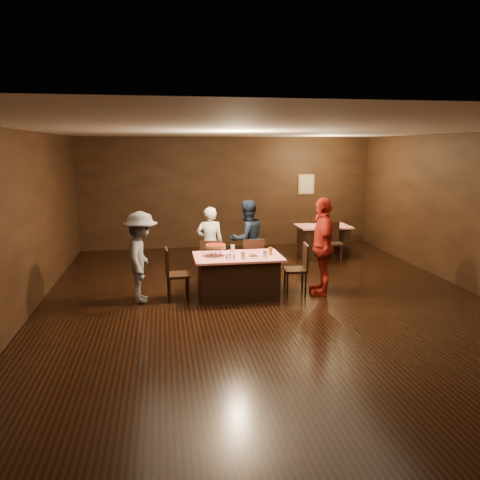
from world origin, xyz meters
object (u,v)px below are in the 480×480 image
chair_end_left (178,274)px  chair_back_near (333,242)px  plate_empty (265,252)px  diner_white_jacket (210,243)px  diner_grey_knit (141,257)px  glass_front_left (243,255)px  chair_back_far (315,233)px  diner_navy_hoodie (247,239)px  chair_far_right (251,261)px  glass_front_right (265,254)px  diner_red_shirt (322,246)px  back_table (323,240)px  chair_end_right (295,269)px  glass_back (233,249)px  main_table (238,276)px  chair_far_left (212,262)px  glass_amber (270,251)px  pizza_stand (216,246)px

chair_end_left → chair_back_near: 4.40m
chair_end_left → plate_empty: bearing=-88.3°
diner_white_jacket → diner_grey_knit: bearing=48.3°
glass_front_left → plate_empty: bearing=42.0°
chair_back_far → diner_navy_hoodie: 3.30m
chair_back_near → chair_end_left: bearing=-145.1°
chair_far_right → glass_front_right: bearing=91.1°
diner_red_shirt → back_table: bearing=173.0°
chair_end_right → glass_back: chair_end_right is taller
back_table → chair_back_near: bearing=-90.0°
chair_back_far → glass_front_left: (-2.63, -3.86, 0.37)m
back_table → glass_front_left: glass_front_left is taller
chair_back_near → diner_red_shirt: size_ratio=0.52×
main_table → diner_navy_hoodie: size_ratio=0.96×
chair_far_right → chair_back_near: (2.28, 1.51, 0.00)m
chair_end_left → glass_front_right: size_ratio=6.79×
chair_far_left → glass_front_left: chair_far_left is taller
plate_empty → chair_back_far: bearing=58.0°
back_table → chair_end_left: 4.80m
chair_end_left → diner_red_shirt: size_ratio=0.52×
chair_far_right → chair_back_far: size_ratio=1.00×
diner_white_jacket → glass_front_right: size_ratio=10.91×
diner_navy_hoodie → glass_front_left: 1.56m
chair_far_left → back_table: bearing=-132.6°
main_table → glass_front_left: (0.05, -0.30, 0.46)m
chair_far_left → diner_navy_hoodie: (0.79, 0.47, 0.35)m
chair_end_right → glass_front_left: 1.15m
glass_front_left → glass_front_right: 0.40m
glass_front_left → diner_grey_knit: bearing=171.1°
chair_end_right → chair_back_far: 3.90m
chair_far_right → glass_front_right: chair_far_right is taller
chair_far_right → glass_front_left: chair_far_right is taller
diner_white_jacket → glass_back: bearing=115.2°
diner_white_jacket → main_table: bearing=112.8°
glass_amber → chair_end_left: bearing=178.3°
chair_end_right → chair_far_left: bearing=-109.9°
chair_back_far → glass_amber: size_ratio=6.79×
chair_end_left → chair_end_right: bearing=-93.5°
chair_end_right → plate_empty: (-0.55, 0.15, 0.30)m
back_table → pizza_stand: pizza_stand is taller
chair_end_left → diner_grey_knit: diner_grey_knit is taller
main_table → diner_white_jacket: (-0.39, 1.24, 0.38)m
chair_back_near → glass_front_right: chair_back_near is taller
diner_red_shirt → glass_amber: bearing=-80.2°
chair_back_near → chair_back_far: bearing=94.0°
chair_back_far → diner_navy_hoodie: diner_navy_hoodie is taller
chair_far_right → glass_front_left: bearing=69.8°
plate_empty → diner_grey_knit: bearing=-175.8°
glass_amber → glass_back: 0.74m
chair_far_left → chair_far_right: size_ratio=1.00×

